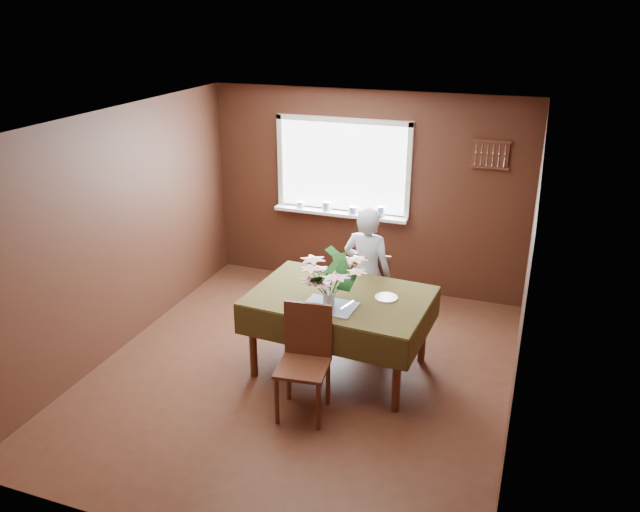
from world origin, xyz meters
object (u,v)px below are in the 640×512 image
(chair_far, at_px, (373,287))
(flower_bouquet, at_px, (329,276))
(dining_table, at_px, (340,304))
(seated_woman, at_px, (367,273))
(chair_near, at_px, (305,356))

(chair_far, height_order, flower_bouquet, flower_bouquet)
(dining_table, distance_m, seated_woman, 0.78)
(chair_far, relative_size, flower_bouquet, 1.69)
(dining_table, xyz_separation_m, chair_far, (0.08, 0.94, -0.21))
(chair_far, bearing_deg, seated_woman, 74.49)
(dining_table, height_order, flower_bouquet, flower_bouquet)
(chair_far, xyz_separation_m, chair_near, (-0.17, -1.68, 0.04))
(chair_far, distance_m, chair_near, 1.69)
(seated_woman, bearing_deg, chair_far, -94.50)
(chair_far, height_order, chair_near, chair_near)
(dining_table, bearing_deg, seated_woman, 90.00)
(flower_bouquet, bearing_deg, dining_table, 85.20)
(seated_woman, height_order, flower_bouquet, seated_woman)
(dining_table, xyz_separation_m, flower_bouquet, (-0.02, -0.27, 0.41))
(chair_far, distance_m, flower_bouquet, 1.37)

